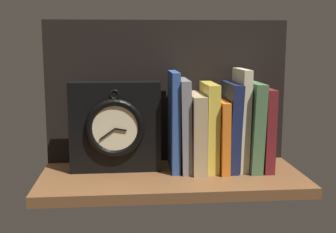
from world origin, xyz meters
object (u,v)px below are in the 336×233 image
at_px(book_yellow_seinlanguage, 209,126).
at_px(book_green_romantic, 251,125).
at_px(book_tan_shortstories, 196,132).
at_px(framed_clock, 115,127).
at_px(book_navy_bierce, 230,126).
at_px(book_maroon_dawkins, 262,128).
at_px(book_orange_pandolfini, 220,134).
at_px(book_cream_twain, 241,119).
at_px(book_blue_modern, 174,121).
at_px(book_gray_chess, 184,125).

bearing_deg(book_yellow_seinlanguage, book_green_romantic, -0.00).
xyz_separation_m(book_tan_shortstories, framed_clock, (-0.20, -0.01, 0.02)).
xyz_separation_m(book_navy_bierce, book_green_romantic, (0.06, -0.00, 0.00)).
bearing_deg(book_maroon_dawkins, book_navy_bierce, 180.00).
bearing_deg(book_orange_pandolfini, book_cream_twain, 0.00).
relative_size(book_tan_shortstories, book_navy_bierce, 0.88).
bearing_deg(book_green_romantic, book_tan_shortstories, 180.00).
height_order(book_blue_modern, book_cream_twain, book_cream_twain).
bearing_deg(book_navy_bierce, book_orange_pandolfini, 180.00).
bearing_deg(book_tan_shortstories, book_cream_twain, -0.00).
bearing_deg(book_green_romantic, book_navy_bierce, 180.00).
relative_size(book_gray_chess, book_yellow_seinlanguage, 1.05).
bearing_deg(book_blue_modern, book_gray_chess, 0.00).
relative_size(book_cream_twain, framed_clock, 1.13).
bearing_deg(book_gray_chess, book_blue_modern, 180.00).
distance_m(book_yellow_seinlanguage, book_maroon_dawkins, 0.14).
bearing_deg(book_green_romantic, book_cream_twain, 180.00).
bearing_deg(book_green_romantic, book_gray_chess, 180.00).
bearing_deg(framed_clock, book_orange_pandolfini, 1.19).
distance_m(book_tan_shortstories, book_cream_twain, 0.12).
distance_m(book_navy_bierce, book_green_romantic, 0.06).
bearing_deg(framed_clock, book_tan_shortstories, 1.55).
xyz_separation_m(book_gray_chess, book_green_romantic, (0.18, -0.00, -0.00)).
xyz_separation_m(book_yellow_seinlanguage, book_navy_bierce, (0.05, 0.00, 0.00)).
bearing_deg(book_yellow_seinlanguage, book_tan_shortstories, 180.00).
bearing_deg(book_orange_pandolfini, book_green_romantic, -0.00).
xyz_separation_m(book_navy_bierce, book_maroon_dawkins, (0.09, 0.00, -0.01)).
bearing_deg(book_maroon_dawkins, book_yellow_seinlanguage, 180.00).
relative_size(book_yellow_seinlanguage, book_navy_bierce, 1.00).
distance_m(book_blue_modern, book_navy_bierce, 0.15).
bearing_deg(framed_clock, book_navy_bierce, 1.08).
height_order(book_tan_shortstories, book_navy_bierce, book_navy_bierce).
bearing_deg(book_maroon_dawkins, book_tan_shortstories, 180.00).
distance_m(book_orange_pandolfini, book_navy_bierce, 0.03).
distance_m(book_blue_modern, book_cream_twain, 0.17).
xyz_separation_m(book_gray_chess, framed_clock, (-0.17, -0.01, -0.00)).
relative_size(book_blue_modern, book_maroon_dawkins, 1.20).
relative_size(book_tan_shortstories, book_green_romantic, 0.87).
height_order(book_blue_modern, book_gray_chess, book_blue_modern).
height_order(book_navy_bierce, framed_clock, framed_clock).
bearing_deg(book_gray_chess, book_maroon_dawkins, 0.00).
bearing_deg(book_green_romantic, book_orange_pandolfini, 180.00).
xyz_separation_m(book_yellow_seinlanguage, book_cream_twain, (0.08, 0.00, 0.02)).
bearing_deg(book_navy_bierce, book_tan_shortstories, 180.00).
bearing_deg(framed_clock, book_cream_twain, 0.99).
height_order(book_yellow_seinlanguage, book_orange_pandolfini, book_yellow_seinlanguage).
bearing_deg(book_tan_shortstories, book_maroon_dawkins, -0.00).
distance_m(book_blue_modern, book_yellow_seinlanguage, 0.09).
distance_m(book_orange_pandolfini, book_maroon_dawkins, 0.11).
bearing_deg(book_blue_modern, book_tan_shortstories, 0.00).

